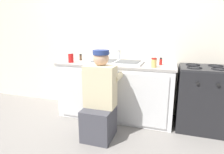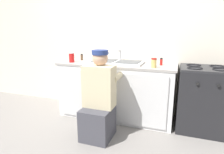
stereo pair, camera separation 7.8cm
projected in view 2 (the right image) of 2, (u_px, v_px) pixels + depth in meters
ground_plane at (110, 123)px, 2.77m from camera, size 12.00×12.00×0.00m
back_wall at (123, 36)px, 3.08m from camera, size 6.00×0.10×2.50m
counter_cabinet at (116, 91)px, 2.94m from camera, size 1.73×0.62×0.82m
countertop at (116, 64)px, 2.85m from camera, size 1.77×0.62×0.03m
sink_double_basin at (116, 62)px, 2.84m from camera, size 0.80×0.44×0.19m
stove_range at (203, 99)px, 2.54m from camera, size 0.64×0.62×0.88m
plumber_person at (99, 102)px, 2.33m from camera, size 0.42×0.61×1.10m
spice_bottle_pepper at (82, 57)px, 3.17m from camera, size 0.04×0.04×0.10m
spice_bottle_red at (161, 62)px, 2.66m from camera, size 0.04×0.04×0.10m
soda_cup_red at (72, 57)px, 2.92m from camera, size 0.08×0.08×0.15m
condiment_jar at (154, 63)px, 2.47m from camera, size 0.07×0.07×0.13m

